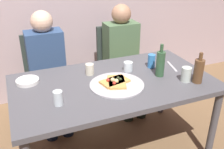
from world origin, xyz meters
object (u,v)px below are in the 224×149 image
at_px(guest_in_sweater, 48,66).
at_px(guest_in_beanie, 124,54).
at_px(pizza_slice_last, 116,82).
at_px(beer_bottle, 160,63).
at_px(wine_bottle, 199,71).
at_px(soda_can, 151,61).
at_px(plate_stack, 28,81).
at_px(dining_table, 114,89).
at_px(pizza_tray, 117,85).
at_px(tumbler_near, 128,66).
at_px(pizza_slice_extra, 114,81).
at_px(tumbler_far, 90,69).
at_px(chair_left, 47,71).
at_px(chair_right, 118,60).
at_px(wine_glass, 186,74).
at_px(table_knife, 172,66).
at_px(short_glass, 58,98).

bearing_deg(guest_in_sweater, guest_in_beanie, -180.00).
bearing_deg(pizza_slice_last, beer_bottle, 1.62).
relative_size(wine_bottle, soda_can, 2.06).
height_order(plate_stack, guest_in_beanie, guest_in_beanie).
distance_m(plate_stack, guest_in_sweater, 0.53).
bearing_deg(plate_stack, dining_table, -20.34).
bearing_deg(pizza_tray, plate_stack, 154.08).
distance_m(pizza_slice_last, tumbler_near, 0.28).
bearing_deg(guest_in_sweater, wine_bottle, 136.75).
height_order(dining_table, pizza_slice_extra, pizza_slice_extra).
distance_m(pizza_slice_extra, tumbler_far, 0.27).
bearing_deg(chair_left, beer_bottle, 132.10).
bearing_deg(chair_right, wine_glass, 96.55).
bearing_deg(tumbler_near, pizza_slice_last, -134.95).
bearing_deg(soda_can, wine_bottle, -63.63).
height_order(pizza_tray, plate_stack, plate_stack).
xyz_separation_m(dining_table, pizza_slice_extra, (-0.01, -0.04, 0.10)).
bearing_deg(soda_can, guest_in_sweater, 145.42).
bearing_deg(guest_in_sweater, table_knife, 147.97).
relative_size(dining_table, guest_in_beanie, 1.38).
xyz_separation_m(wine_bottle, table_knife, (-0.01, 0.33, -0.10)).
relative_size(wine_glass, short_glass, 1.15).
bearing_deg(guest_in_beanie, wine_glass, 97.62).
relative_size(pizza_slice_last, tumbler_far, 2.67).
xyz_separation_m(pizza_tray, plate_stack, (-0.64, 0.31, 0.01)).
height_order(beer_bottle, table_knife, beer_bottle).
relative_size(beer_bottle, short_glass, 2.70).
xyz_separation_m(chair_right, guest_in_beanie, (0.00, -0.15, 0.13)).
bearing_deg(wine_bottle, dining_table, 156.68).
relative_size(wine_glass, plate_stack, 0.66).
bearing_deg(chair_left, soda_can, 138.93).
height_order(beer_bottle, short_glass, beer_bottle).
bearing_deg(beer_bottle, wine_glass, -50.16).
relative_size(wine_glass, chair_right, 0.13).
xyz_separation_m(pizza_slice_extra, tumbler_near, (0.20, 0.18, 0.02)).
bearing_deg(beer_bottle, guest_in_beanie, 88.68).
xyz_separation_m(pizza_slice_last, short_glass, (-0.48, -0.12, 0.03)).
xyz_separation_m(pizza_slice_last, wine_bottle, (0.62, -0.21, 0.08)).
distance_m(pizza_slice_last, plate_stack, 0.71).
relative_size(dining_table, wine_bottle, 6.40).
distance_m(pizza_slice_extra, tumbler_near, 0.27).
bearing_deg(chair_left, plate_stack, 69.37).
xyz_separation_m(wine_bottle, wine_glass, (-0.07, 0.05, -0.04)).
relative_size(dining_table, pizza_slice_last, 6.48).
distance_m(dining_table, pizza_slice_extra, 0.10).
bearing_deg(short_glass, guest_in_beanie, 44.28).
height_order(tumbler_far, short_glass, short_glass).
bearing_deg(pizza_slice_extra, chair_left, 114.26).
bearing_deg(short_glass, wine_bottle, -4.68).
xyz_separation_m(pizza_tray, guest_in_sweater, (-0.41, 0.77, -0.09)).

